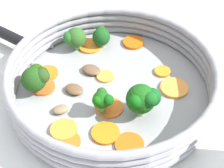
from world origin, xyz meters
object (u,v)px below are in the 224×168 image
(carrot_slice_1, at_px, (68,141))
(carrot_slice_5, at_px, (112,108))
(broccoli_floret_3, at_px, (102,100))
(mushroom_piece_0, at_px, (60,110))
(skillet, at_px, (112,94))
(carrot_slice_7, at_px, (44,87))
(broccoli_floret_1, at_px, (36,77))
(carrot_slice_3, at_px, (162,72))
(broccoli_floret_4, at_px, (143,99))
(carrot_slice_2, at_px, (90,46))
(mushroom_piece_2, at_px, (91,70))
(carrot_slice_11, at_px, (129,144))
(broccoli_floret_0, at_px, (74,38))
(carrot_slice_4, at_px, (48,73))
(mushroom_piece_1, at_px, (74,89))
(carrot_slice_6, at_px, (104,133))
(carrot_slice_9, at_px, (64,130))
(carrot_slice_10, at_px, (133,43))
(carrot_slice_0, at_px, (174,88))
(broccoli_floret_2, at_px, (101,36))

(carrot_slice_1, height_order, carrot_slice_5, carrot_slice_1)
(broccoli_floret_3, distance_m, mushroom_piece_0, 0.07)
(skillet, bearing_deg, carrot_slice_7, 3.36)
(carrot_slice_7, relative_size, broccoli_floret_1, 0.80)
(carrot_slice_3, bearing_deg, carrot_slice_7, 16.64)
(broccoli_floret_4, bearing_deg, carrot_slice_2, -56.72)
(broccoli_floret_4, bearing_deg, mushroom_piece_2, -44.14)
(carrot_slice_7, bearing_deg, carrot_slice_11, 145.83)
(broccoli_floret_0, relative_size, broccoli_floret_4, 0.77)
(carrot_slice_4, distance_m, mushroom_piece_2, 0.08)
(carrot_slice_5, height_order, mushroom_piece_1, mushroom_piece_1)
(carrot_slice_2, xyz_separation_m, mushroom_piece_1, (0.01, 0.12, 0.00))
(carrot_slice_3, height_order, carrot_slice_6, same)
(carrot_slice_3, bearing_deg, broccoli_floret_4, 72.67)
(skillet, height_order, carrot_slice_9, carrot_slice_9)
(carrot_slice_11, distance_m, broccoli_floret_0, 0.25)
(broccoli_floret_0, height_order, broccoli_floret_1, broccoli_floret_1)
(carrot_slice_10, xyz_separation_m, mushroom_piece_1, (0.09, 0.14, 0.00))
(carrot_slice_3, xyz_separation_m, carrot_slice_4, (0.20, 0.02, -0.00))
(carrot_slice_7, relative_size, carrot_slice_10, 0.99)
(skillet, height_order, mushroom_piece_0, mushroom_piece_0)
(carrot_slice_4, distance_m, mushroom_piece_0, 0.09)
(skillet, xyz_separation_m, carrot_slice_1, (0.05, 0.12, 0.01))
(carrot_slice_4, relative_size, carrot_slice_9, 0.90)
(carrot_slice_2, relative_size, mushroom_piece_1, 1.37)
(carrot_slice_6, bearing_deg, carrot_slice_5, -96.61)
(carrot_slice_0, relative_size, carrot_slice_3, 1.68)
(broccoli_floret_1, xyz_separation_m, broccoli_floret_4, (-0.18, 0.04, 0.01))
(mushroom_piece_1, bearing_deg, skillet, -171.42)
(carrot_slice_9, bearing_deg, carrot_slice_11, 171.01)
(carrot_slice_3, relative_size, broccoli_floret_3, 0.65)
(carrot_slice_7, distance_m, carrot_slice_10, 0.20)
(carrot_slice_2, bearing_deg, carrot_slice_9, 87.24)
(broccoli_floret_3, distance_m, broccoli_floret_4, 0.06)
(mushroom_piece_0, bearing_deg, carrot_slice_10, -119.36)
(carrot_slice_7, distance_m, mushroom_piece_0, 0.06)
(carrot_slice_2, bearing_deg, skillet, 115.53)
(carrot_slice_2, bearing_deg, mushroom_piece_1, 85.61)
(carrot_slice_0, bearing_deg, carrot_slice_7, 5.24)
(skillet, distance_m, carrot_slice_9, 0.12)
(carrot_slice_11, height_order, mushroom_piece_2, mushroom_piece_2)
(broccoli_floret_4, relative_size, mushroom_piece_1, 1.79)
(carrot_slice_10, xyz_separation_m, broccoli_floret_4, (-0.02, 0.18, 0.03))
(mushroom_piece_2, bearing_deg, broccoli_floret_1, 33.37)
(carrot_slice_7, bearing_deg, carrot_slice_10, -136.34)
(carrot_slice_7, bearing_deg, broccoli_floret_4, 165.82)
(broccoli_floret_0, bearing_deg, mushroom_piece_0, 91.41)
(broccoli_floret_2, bearing_deg, broccoli_floret_1, 55.82)
(broccoli_floret_0, relative_size, mushroom_piece_2, 1.32)
(carrot_slice_2, relative_size, carrot_slice_11, 1.03)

